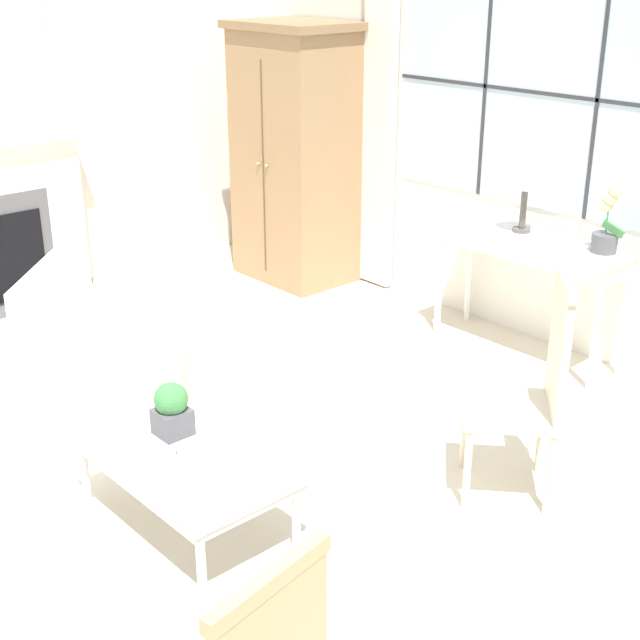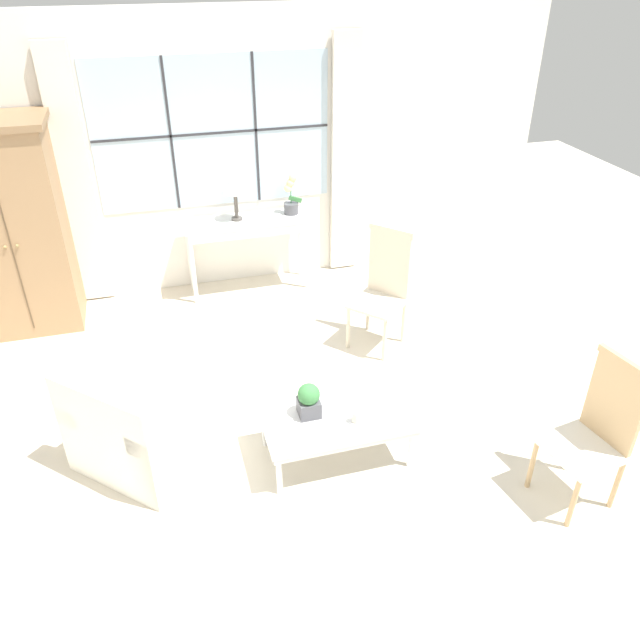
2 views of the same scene
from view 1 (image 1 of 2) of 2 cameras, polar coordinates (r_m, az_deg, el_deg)
name	(u,v)px [view 1 (image 1 of 2)]	position (r m, az deg, el deg)	size (l,w,h in m)	color
ground_plane	(151,490)	(4.56, -10.75, -10.63)	(14.00, 14.00, 0.00)	beige
wall_back_windowed	(538,131)	(6.04, 13.80, 11.66)	(7.20, 0.14, 2.80)	silver
armoire	(296,154)	(7.11, -1.55, 10.57)	(0.96, 0.72, 2.00)	#93704C
console_table	(532,249)	(5.85, 13.40, 4.41)	(1.30, 0.41, 0.81)	white
table_lamp	(526,177)	(5.79, 13.06, 8.90)	(0.24, 0.24, 0.46)	#4C4742
potted_orchid	(607,225)	(5.55, 17.89, 5.81)	(0.20, 0.15, 0.43)	#4C4C51
armchair_upholstered	(115,358)	(5.32, -12.98, -2.39)	(1.25, 1.25, 0.83)	silver
side_chair_wooden	(536,380)	(4.30, 13.65, -3.74)	(0.62, 0.62, 1.12)	beige
coffee_table	(184,462)	(4.11, -8.72, -8.97)	(1.07, 0.60, 0.37)	silver
potted_plant_small	(172,409)	(4.20, -9.47, -5.63)	(0.16, 0.16, 0.26)	#4C4C51
pillar_candle	(177,464)	(3.94, -9.11, -9.11)	(0.10, 0.10, 0.11)	silver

